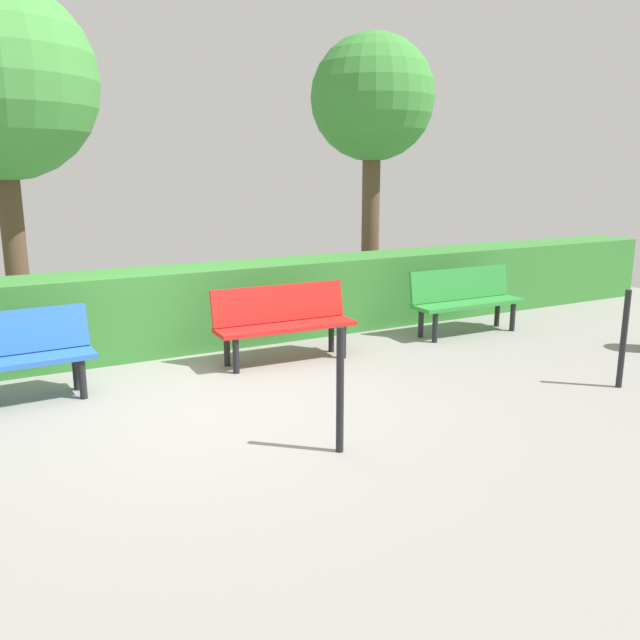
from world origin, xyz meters
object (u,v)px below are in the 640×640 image
object	(u,v)px
bench_blue	(7,354)
tree_near	(373,101)
bench_green	(465,297)
bench_red	(283,319)

from	to	relation	value
bench_blue	tree_near	size ratio (longest dim) A/B	0.36
tree_near	bench_blue	bearing A→B (deg)	24.83
bench_blue	tree_near	xyz separation A→B (m)	(-5.65, -2.61, 2.71)
bench_blue	tree_near	bearing A→B (deg)	-157.75
bench_green	bench_red	world-z (taller)	same
bench_red	bench_blue	distance (m)	2.86
bench_red	bench_blue	bearing A→B (deg)	3.11
bench_green	bench_red	distance (m)	2.68
tree_near	bench_green	bearing A→B (deg)	87.52
bench_green	bench_blue	xyz separation A→B (m)	(5.54, 0.09, -0.00)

